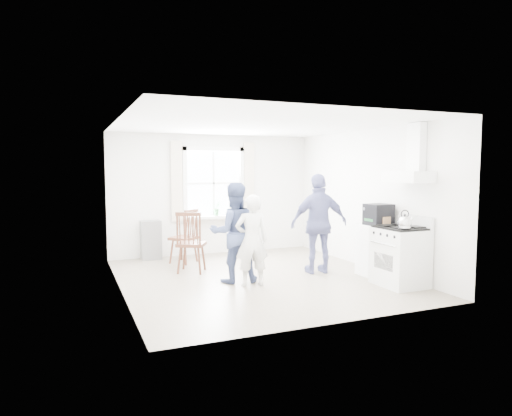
{
  "coord_description": "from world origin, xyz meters",
  "views": [
    {
      "loc": [
        -2.97,
        -7.09,
        1.87
      ],
      "look_at": [
        0.06,
        0.2,
        1.19
      ],
      "focal_mm": 32.0,
      "sensor_mm": 36.0,
      "label": 1
    }
  ],
  "objects_px": {
    "stereo_stack": "(379,215)",
    "gas_stove": "(400,256)",
    "low_cabinet": "(376,250)",
    "person_left": "(252,240)",
    "windsor_chair_b": "(190,236)",
    "windsor_chair_a": "(188,230)",
    "person_mid": "(234,233)",
    "person_right": "(319,224)"
  },
  "relations": [
    {
      "from": "gas_stove",
      "to": "stereo_stack",
      "type": "xyz_separation_m",
      "value": [
        0.05,
        0.64,
        0.6
      ]
    },
    {
      "from": "gas_stove",
      "to": "windsor_chair_a",
      "type": "relative_size",
      "value": 1.03
    },
    {
      "from": "gas_stove",
      "to": "windsor_chair_a",
      "type": "height_order",
      "value": "gas_stove"
    },
    {
      "from": "windsor_chair_b",
      "to": "person_right",
      "type": "relative_size",
      "value": 0.63
    },
    {
      "from": "windsor_chair_a",
      "to": "person_mid",
      "type": "xyz_separation_m",
      "value": [
        0.32,
        -1.76,
        0.16
      ]
    },
    {
      "from": "person_left",
      "to": "person_mid",
      "type": "relative_size",
      "value": 0.89
    },
    {
      "from": "person_right",
      "to": "person_left",
      "type": "bearing_deg",
      "value": 23.31
    },
    {
      "from": "windsor_chair_b",
      "to": "person_left",
      "type": "xyz_separation_m",
      "value": [
        0.7,
        -1.22,
        0.05
      ]
    },
    {
      "from": "low_cabinet",
      "to": "stereo_stack",
      "type": "distance_m",
      "value": 0.64
    },
    {
      "from": "gas_stove",
      "to": "stereo_stack",
      "type": "height_order",
      "value": "stereo_stack"
    },
    {
      "from": "low_cabinet",
      "to": "windsor_chair_b",
      "type": "height_order",
      "value": "windsor_chair_b"
    },
    {
      "from": "stereo_stack",
      "to": "person_left",
      "type": "bearing_deg",
      "value": 173.43
    },
    {
      "from": "low_cabinet",
      "to": "person_left",
      "type": "xyz_separation_m",
      "value": [
        -2.26,
        0.2,
        0.28
      ]
    },
    {
      "from": "stereo_stack",
      "to": "windsor_chair_a",
      "type": "height_order",
      "value": "stereo_stack"
    },
    {
      "from": "windsor_chair_a",
      "to": "person_left",
      "type": "relative_size",
      "value": 0.74
    },
    {
      "from": "person_right",
      "to": "windsor_chair_b",
      "type": "bearing_deg",
      "value": -12.66
    },
    {
      "from": "low_cabinet",
      "to": "person_left",
      "type": "relative_size",
      "value": 0.61
    },
    {
      "from": "gas_stove",
      "to": "person_left",
      "type": "height_order",
      "value": "person_left"
    },
    {
      "from": "person_left",
      "to": "person_mid",
      "type": "bearing_deg",
      "value": -53.38
    },
    {
      "from": "stereo_stack",
      "to": "person_right",
      "type": "height_order",
      "value": "person_right"
    },
    {
      "from": "person_left",
      "to": "low_cabinet",
      "type": "bearing_deg",
      "value": -176.04
    },
    {
      "from": "low_cabinet",
      "to": "person_left",
      "type": "distance_m",
      "value": 2.29
    },
    {
      "from": "windsor_chair_a",
      "to": "person_right",
      "type": "distance_m",
      "value": 2.61
    },
    {
      "from": "stereo_stack",
      "to": "person_right",
      "type": "distance_m",
      "value": 1.04
    },
    {
      "from": "low_cabinet",
      "to": "stereo_stack",
      "type": "height_order",
      "value": "stereo_stack"
    },
    {
      "from": "windsor_chair_a",
      "to": "stereo_stack",
      "type": "bearing_deg",
      "value": -40.65
    },
    {
      "from": "person_left",
      "to": "person_right",
      "type": "height_order",
      "value": "person_right"
    },
    {
      "from": "person_right",
      "to": "windsor_chair_a",
      "type": "bearing_deg",
      "value": -32.76
    },
    {
      "from": "windsor_chair_b",
      "to": "low_cabinet",
      "type": "bearing_deg",
      "value": -25.58
    },
    {
      "from": "stereo_stack",
      "to": "gas_stove",
      "type": "bearing_deg",
      "value": -94.87
    },
    {
      "from": "gas_stove",
      "to": "stereo_stack",
      "type": "relative_size",
      "value": 2.59
    },
    {
      "from": "person_left",
      "to": "person_mid",
      "type": "distance_m",
      "value": 0.4
    },
    {
      "from": "windsor_chair_a",
      "to": "windsor_chair_b",
      "type": "xyz_separation_m",
      "value": [
        -0.2,
        -0.88,
        0.02
      ]
    },
    {
      "from": "person_right",
      "to": "person_mid",
      "type": "bearing_deg",
      "value": 9.98
    },
    {
      "from": "windsor_chair_b",
      "to": "person_mid",
      "type": "xyz_separation_m",
      "value": [
        0.52,
        -0.88,
        0.14
      ]
    },
    {
      "from": "gas_stove",
      "to": "windsor_chair_a",
      "type": "xyz_separation_m",
      "value": [
        -2.69,
        3.0,
        0.18
      ]
    },
    {
      "from": "windsor_chair_a",
      "to": "windsor_chair_b",
      "type": "distance_m",
      "value": 0.91
    },
    {
      "from": "low_cabinet",
      "to": "windsor_chair_b",
      "type": "distance_m",
      "value": 3.29
    },
    {
      "from": "windsor_chair_b",
      "to": "person_mid",
      "type": "relative_size",
      "value": 0.68
    },
    {
      "from": "low_cabinet",
      "to": "person_left",
      "type": "bearing_deg",
      "value": 174.96
    },
    {
      "from": "stereo_stack",
      "to": "person_mid",
      "type": "height_order",
      "value": "person_mid"
    },
    {
      "from": "windsor_chair_a",
      "to": "person_right",
      "type": "height_order",
      "value": "person_right"
    }
  ]
}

